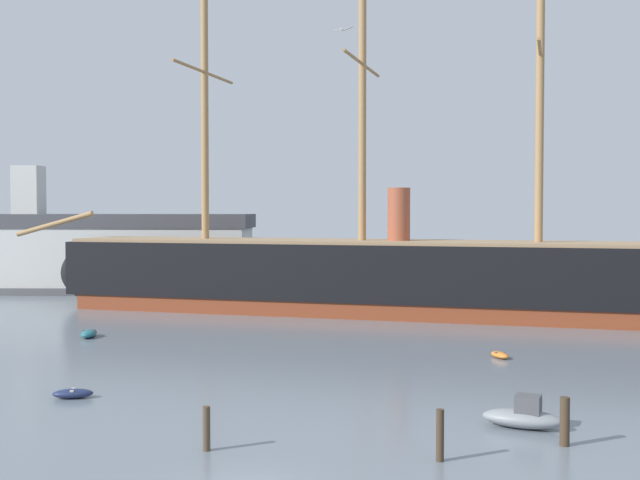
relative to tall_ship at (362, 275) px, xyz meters
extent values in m
cube|color=brown|center=(0.00, 0.00, -2.97)|extent=(56.73, 22.33, 1.47)
cube|color=black|center=(0.00, 0.00, 0.39)|extent=(59.10, 23.26, 5.25)
ellipsoid|color=black|center=(-26.17, 6.78, -0.35)|extent=(12.23, 10.33, 6.72)
cube|color=#9E7F5B|center=(0.00, 0.00, 3.17)|extent=(57.78, 22.29, 0.31)
cylinder|color=#A37A4C|center=(-15.64, 4.05, 16.65)|extent=(0.73, 0.73, 27.28)
cylinder|color=#A37A4C|center=(-15.64, 4.05, 19.93)|extent=(3.82, 13.73, 0.29)
cylinder|color=#A37A4C|center=(0.00, 0.00, 16.65)|extent=(0.73, 0.73, 27.28)
cylinder|color=#A37A4C|center=(0.00, 0.00, 19.93)|extent=(3.82, 13.73, 0.29)
cylinder|color=#A37A4C|center=(15.65, -4.05, 16.65)|extent=(0.73, 0.73, 27.28)
cylinder|color=#A37A4C|center=(15.65, -4.05, 19.93)|extent=(3.82, 13.73, 0.29)
cylinder|color=#A37A4C|center=(-32.56, 8.43, 4.71)|extent=(9.13, 2.84, 2.79)
cylinder|color=#9E4C33|center=(3.41, -0.88, 5.64)|extent=(2.10, 2.10, 5.25)
ellipsoid|color=#1E284C|center=(-15.90, -35.04, -3.46)|extent=(2.21, 1.25, 0.49)
cube|color=beige|center=(-15.90, -35.04, -3.27)|extent=(0.32, 0.80, 0.08)
ellipsoid|color=gray|center=(6.38, -40.13, -3.28)|extent=(3.91, 2.74, 0.84)
cube|color=#4C4C51|center=(6.61, -40.23, -2.61)|extent=(1.39, 1.32, 0.84)
ellipsoid|color=orange|center=(8.68, -22.78, -3.49)|extent=(1.36, 1.96, 0.42)
cube|color=#4C4C51|center=(8.68, -22.78, -3.33)|extent=(0.68, 0.39, 0.07)
ellipsoid|color=#236670|center=(-21.49, -14.88, -3.40)|extent=(1.30, 2.61, 0.60)
cube|color=#4C4C51|center=(-21.49, -14.88, -3.18)|extent=(0.96, 0.30, 0.09)
ellipsoid|color=gold|center=(-1.16, 15.79, -3.35)|extent=(3.02, 2.99, 0.70)
cube|color=beige|center=(-1.16, 15.79, -3.09)|extent=(0.96, 0.97, 0.11)
cylinder|color=#423323|center=(7.53, -42.89, -2.68)|extent=(0.41, 0.41, 2.05)
cylinder|color=#4C3D2D|center=(-7.31, -44.03, -2.79)|extent=(0.31, 0.31, 1.83)
cylinder|color=#423323|center=(2.07, -45.13, -2.68)|extent=(0.31, 0.31, 2.05)
cube|color=#565659|center=(-35.47, 21.59, -3.30)|extent=(48.28, 12.83, 0.80)
cube|color=silver|center=(-35.47, 21.59, 0.56)|extent=(43.89, 10.69, 6.93)
cube|color=#47474C|center=(-35.47, 21.59, 4.87)|extent=(44.77, 10.91, 1.69)
cube|color=silver|center=(-40.49, 21.59, 8.66)|extent=(3.20, 3.20, 5.91)
ellipsoid|color=silver|center=(-1.75, -30.95, 16.26)|extent=(0.29, 0.31, 0.11)
sphere|color=silver|center=(-1.88, -31.10, 16.27)|extent=(0.09, 0.09, 0.09)
cube|color=#ADA89E|center=(-1.48, -31.18, 16.28)|extent=(0.53, 0.48, 0.13)
cube|color=#ADA89E|center=(-2.01, -30.72, 16.28)|extent=(0.53, 0.48, 0.13)
camera|label=1|loc=(-1.68, -76.56, 6.12)|focal=45.34mm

